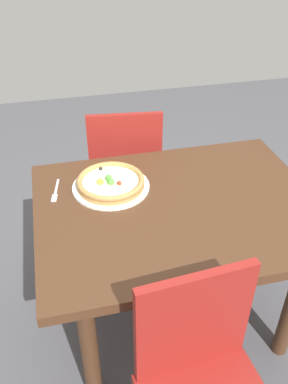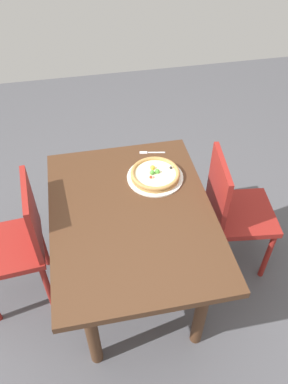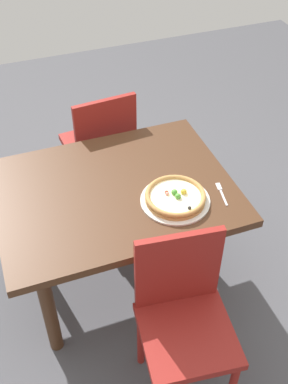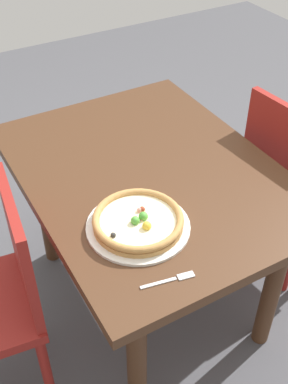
{
  "view_description": "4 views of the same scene",
  "coord_description": "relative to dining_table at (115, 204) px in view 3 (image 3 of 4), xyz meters",
  "views": [
    {
      "loc": [
        0.46,
        1.28,
        1.76
      ],
      "look_at": [
        0.13,
        -0.09,
        0.75
      ],
      "focal_mm": 38.56,
      "sensor_mm": 36.0,
      "label": 1
    },
    {
      "loc": [
        -1.37,
        0.2,
        2.26
      ],
      "look_at": [
        0.13,
        -0.09,
        0.75
      ],
      "focal_mm": 35.35,
      "sensor_mm": 36.0,
      "label": 2
    },
    {
      "loc": [
        -0.46,
        -1.7,
        2.3
      ],
      "look_at": [
        0.13,
        -0.09,
        0.75
      ],
      "focal_mm": 44.51,
      "sensor_mm": 36.0,
      "label": 3
    },
    {
      "loc": [
        1.24,
        -0.72,
        1.81
      ],
      "look_at": [
        0.13,
        -0.09,
        0.75
      ],
      "focal_mm": 45.16,
      "sensor_mm": 36.0,
      "label": 4
    }
  ],
  "objects": [
    {
      "name": "chair_far",
      "position": [
        0.11,
        0.66,
        -0.12
      ],
      "size": [
        0.43,
        0.43,
        0.9
      ],
      "rotation": [
        0.0,
        0.0,
        0.08
      ],
      "color": "maroon",
      "rests_on": "ground"
    },
    {
      "name": "ground_plane",
      "position": [
        0.0,
        0.0,
        -0.62
      ],
      "size": [
        6.0,
        6.0,
        0.0
      ],
      "primitive_type": "plane",
      "color": "#4C4C51"
    },
    {
      "name": "dining_table",
      "position": [
        0.0,
        0.0,
        0.0
      ],
      "size": [
        1.18,
        0.89,
        0.73
      ],
      "color": "#472B19",
      "rests_on": "ground"
    },
    {
      "name": "pizza",
      "position": [
        0.25,
        -0.19,
        0.14
      ],
      "size": [
        0.29,
        0.29,
        0.05
      ],
      "color": "#B78447",
      "rests_on": "plate"
    },
    {
      "name": "chair_near",
      "position": [
        0.1,
        -0.66,
        -0.12
      ],
      "size": [
        0.45,
        0.45,
        0.9
      ],
      "rotation": [
        0.0,
        0.0,
        3.02
      ],
      "color": "maroon",
      "rests_on": "ground"
    },
    {
      "name": "fork",
      "position": [
        0.49,
        -0.21,
        0.11
      ],
      "size": [
        0.05,
        0.17,
        0.0
      ],
      "rotation": [
        0.0,
        0.0,
        1.39
      ],
      "color": "silver",
      "rests_on": "dining_table"
    },
    {
      "name": "plate",
      "position": [
        0.25,
        -0.19,
        0.11
      ],
      "size": [
        0.34,
        0.34,
        0.01
      ],
      "primitive_type": "cylinder",
      "color": "silver",
      "rests_on": "dining_table"
    }
  ]
}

